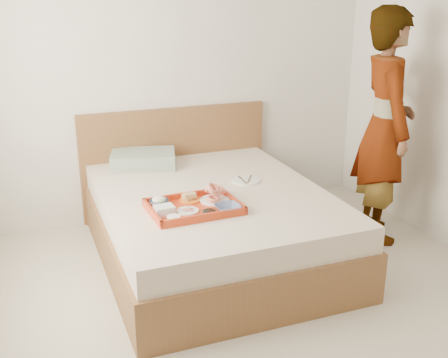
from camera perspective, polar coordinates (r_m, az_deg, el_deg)
ground at (r=3.37m, az=5.25°, el=-15.38°), size 3.50×4.00×0.01m
wall_back at (r=4.69m, az=-5.25°, el=11.68°), size 3.50×0.01×2.60m
bed at (r=4.04m, az=-1.18°, el=-4.81°), size 1.65×2.00×0.53m
headboard at (r=4.83m, az=-5.12°, el=1.88°), size 1.65×0.06×0.95m
pillow at (r=4.52m, az=-8.45°, el=2.08°), size 0.59×0.47×0.12m
tray at (r=3.60m, az=-3.18°, el=-2.89°), size 0.60×0.45×0.05m
prawn_plate at (r=3.71m, az=-0.97°, el=-2.21°), size 0.21×0.21×0.01m
navy_bowl_big at (r=3.55m, az=0.40°, el=-3.05°), size 0.17×0.17×0.04m
sauce_dish at (r=3.48m, az=-1.55°, el=-3.57°), size 0.09×0.09×0.03m
meat_plate at (r=3.55m, az=-3.82°, el=-3.35°), size 0.15×0.15×0.01m
bread_plate at (r=3.72m, az=-3.58°, el=-2.20°), size 0.15×0.15×0.01m
salad_bowl at (r=3.66m, az=-6.80°, el=-2.47°), size 0.13×0.13×0.04m
plastic_tub at (r=3.52m, az=-6.27°, el=-3.23°), size 0.13×0.11×0.05m
cheese_round at (r=3.42m, az=-5.28°, el=-4.12°), size 0.09×0.09×0.03m
dinner_plate at (r=4.14m, az=2.30°, el=-0.15°), size 0.28×0.28×0.01m
person at (r=4.39m, az=16.48°, el=5.21°), size 0.62×0.76×1.81m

